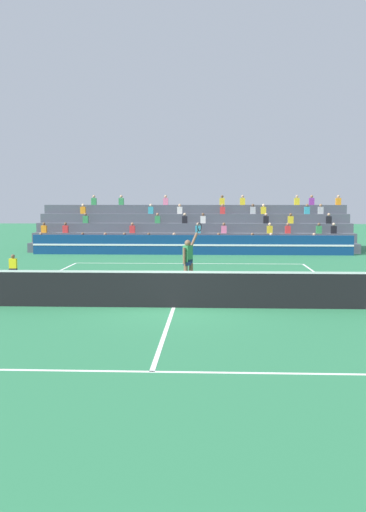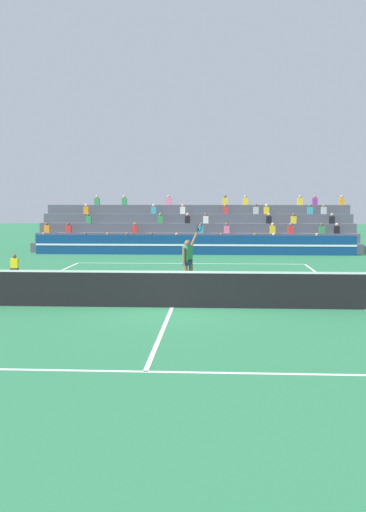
% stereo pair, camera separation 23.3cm
% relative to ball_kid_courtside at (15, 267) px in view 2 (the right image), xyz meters
% --- Properties ---
extents(ground_plane, '(120.00, 120.00, 0.00)m').
position_rel_ball_kid_courtside_xyz_m(ground_plane, '(7.07, -7.24, -0.33)').
color(ground_plane, '#2D7A4C').
extents(court_lines, '(11.10, 23.90, 0.01)m').
position_rel_ball_kid_courtside_xyz_m(court_lines, '(7.07, -7.24, -0.33)').
color(court_lines, white).
rests_on(court_lines, ground).
extents(tennis_net, '(12.00, 0.10, 1.10)m').
position_rel_ball_kid_courtside_xyz_m(tennis_net, '(7.07, -7.24, 0.21)').
color(tennis_net, '#2D6B38').
rests_on(tennis_net, ground).
extents(sponsor_banner_wall, '(18.00, 0.26, 1.10)m').
position_rel_ball_kid_courtside_xyz_m(sponsor_banner_wall, '(7.07, 9.37, 0.22)').
color(sponsor_banner_wall, navy).
rests_on(sponsor_banner_wall, ground).
extents(bleacher_stand, '(19.24, 4.75, 3.38)m').
position_rel_ball_kid_courtside_xyz_m(bleacher_stand, '(7.08, 13.17, 0.69)').
color(bleacher_stand, '#4C515B').
rests_on(bleacher_stand, ground).
extents(ball_kid_courtside, '(0.30, 0.36, 0.84)m').
position_rel_ball_kid_courtside_xyz_m(ball_kid_courtside, '(0.00, 0.00, 0.00)').
color(ball_kid_courtside, black).
rests_on(ball_kid_courtside, ground).
extents(tennis_player, '(0.75, 1.16, 2.34)m').
position_rel_ball_kid_courtside_xyz_m(tennis_player, '(7.36, -3.67, 0.65)').
color(tennis_player, brown).
rests_on(tennis_player, ground).
extents(tennis_ball, '(0.07, 0.07, 0.07)m').
position_rel_ball_kid_courtside_xyz_m(tennis_ball, '(3.08, -6.15, -0.30)').
color(tennis_ball, '#C6DB33').
rests_on(tennis_ball, ground).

